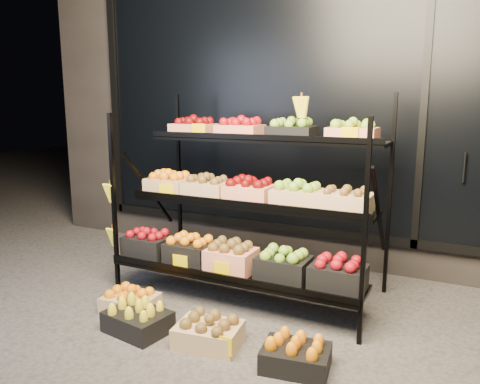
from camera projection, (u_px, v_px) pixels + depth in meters
The scene contains 8 objects.
ground at pixel (212, 323), 3.40m from camera, with size 24.00×24.00×0.00m, color #514F4C.
building at pixel (322, 88), 5.35m from camera, with size 6.00×2.08×3.50m.
display_rack at pixel (246, 202), 3.79m from camera, with size 2.18×1.02×1.74m.
tag_floor_b at pixel (223, 351), 2.91m from camera, with size 0.13×0.01×0.12m, color #EDC600.
floor_crate_left at pixel (131, 301), 3.57m from camera, with size 0.41×0.32×0.20m.
floor_crate_midleft at pixel (138, 318), 3.26m from camera, with size 0.47×0.38×0.21m.
floor_crate_midright at pixel (208, 331), 3.08m from camera, with size 0.46×0.36×0.21m.
floor_crate_right at pixel (296, 354), 2.81m from camera, with size 0.44×0.35×0.20m.
Camera 1 is at (1.58, -2.74, 1.58)m, focal length 35.00 mm.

